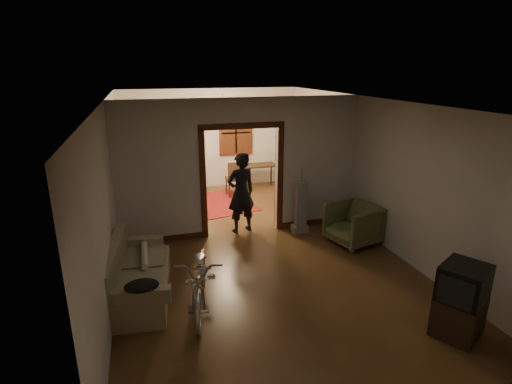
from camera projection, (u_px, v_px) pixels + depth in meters
name	position (u px, v px, depth m)	size (l,w,h in m)	color
floor	(252.00, 246.00, 7.85)	(5.00, 8.50, 0.01)	#3F2814
ceiling	(251.00, 100.00, 7.01)	(5.00, 8.50, 0.01)	white
wall_back	(211.00, 139.00, 11.32)	(5.00, 0.02, 2.80)	beige
wall_left	(110.00, 188.00, 6.77)	(0.02, 8.50, 2.80)	beige
wall_right	(370.00, 168.00, 8.09)	(0.02, 8.50, 2.80)	beige
partition_wall	(242.00, 168.00, 8.12)	(5.00, 0.14, 2.80)	beige
door_casing	(242.00, 182.00, 8.21)	(1.74, 0.20, 2.32)	#3F1D0E
far_window	(236.00, 133.00, 11.43)	(0.98, 0.06, 1.28)	black
chandelier	(223.00, 112.00, 9.43)	(0.24, 0.24, 0.24)	#FFE0A5
light_switch	(291.00, 172.00, 8.37)	(0.08, 0.01, 0.12)	silver
sofa	(139.00, 270.00, 6.02)	(0.84, 1.87, 0.86)	#75704E
rolled_paper	(145.00, 255.00, 6.29)	(0.11, 0.11, 0.85)	beige
jacket	(142.00, 286.00, 5.12)	(0.44, 0.33, 0.13)	black
bicycle	(201.00, 278.00, 5.73)	(0.62, 1.78, 0.94)	silver
armchair	(353.00, 224.00, 7.85)	(0.86, 0.88, 0.80)	#535932
tv_stand	(458.00, 316.00, 5.19)	(0.58, 0.53, 0.53)	black
crt_tv	(464.00, 284.00, 5.04)	(0.58, 0.52, 0.50)	black
vacuum	(301.00, 207.00, 8.36)	(0.34, 0.27, 1.10)	gray
person	(241.00, 193.00, 8.30)	(0.63, 0.41, 1.72)	black
oriental_rug	(219.00, 203.00, 10.26)	(1.49, 1.95, 0.01)	maroon
locker	(167.00, 160.00, 10.81)	(0.96, 0.53, 1.91)	#232E1B
globe	(165.00, 123.00, 10.52)	(0.30, 0.30, 0.30)	#1E5972
desk	(260.00, 177.00, 11.46)	(0.93, 0.52, 0.69)	#341F11
desk_chair	(234.00, 178.00, 10.74)	(0.43, 0.43, 0.97)	#341F11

